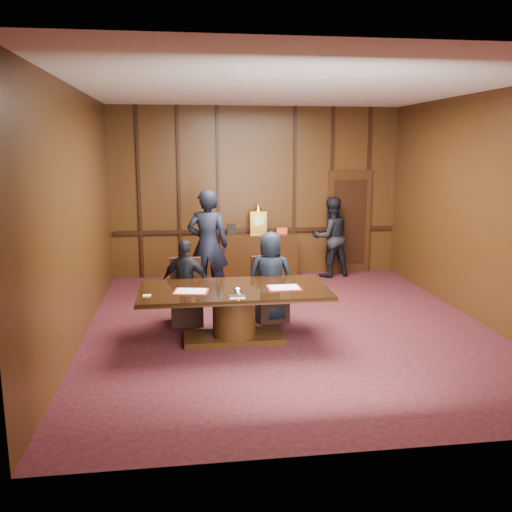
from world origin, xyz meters
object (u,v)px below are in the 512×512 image
(sideboard, at_px, (258,254))
(signatory_left, at_px, (186,283))
(signatory_right, at_px, (271,277))
(witness_left, at_px, (208,245))
(conference_table, at_px, (234,305))
(witness_right, at_px, (331,237))

(sideboard, relative_size, signatory_left, 1.22)
(signatory_right, xyz_separation_m, witness_left, (-0.90, 1.35, 0.28))
(sideboard, height_order, signatory_left, sideboard)
(sideboard, distance_m, witness_left, 2.02)
(signatory_right, bearing_deg, conference_table, 59.13)
(conference_table, relative_size, witness_right, 1.57)
(conference_table, bearing_deg, witness_left, 96.58)
(sideboard, distance_m, signatory_left, 3.33)
(signatory_right, height_order, witness_left, witness_left)
(signatory_left, bearing_deg, sideboard, -97.52)
(conference_table, xyz_separation_m, witness_left, (-0.25, 2.15, 0.47))
(conference_table, distance_m, witness_right, 4.33)
(witness_left, bearing_deg, witness_right, -142.90)
(witness_left, xyz_separation_m, witness_right, (2.62, 1.45, -0.15))
(sideboard, distance_m, conference_table, 3.86)
(conference_table, height_order, witness_right, witness_right)
(conference_table, bearing_deg, signatory_right, 50.91)
(sideboard, bearing_deg, witness_left, -124.80)
(conference_table, distance_m, signatory_left, 1.04)
(signatory_left, distance_m, signatory_right, 1.30)
(signatory_left, bearing_deg, witness_left, -86.89)
(signatory_left, relative_size, witness_right, 0.79)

